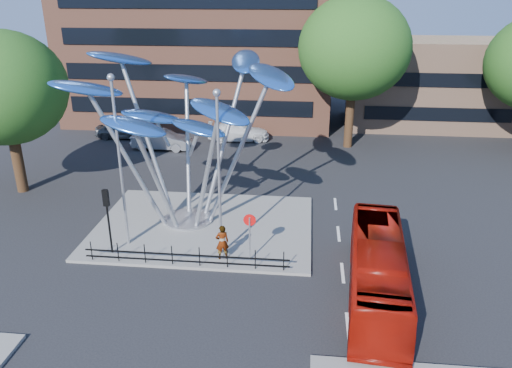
# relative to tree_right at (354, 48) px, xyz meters

# --- Properties ---
(ground) EXTENTS (120.00, 120.00, 0.00)m
(ground) POSITION_rel_tree_right_xyz_m (-8.00, -22.00, -8.04)
(ground) COLOR black
(ground) RESTS_ON ground
(traffic_island) EXTENTS (12.00, 9.00, 0.15)m
(traffic_island) POSITION_rel_tree_right_xyz_m (-9.00, -16.00, -7.96)
(traffic_island) COLOR slate
(traffic_island) RESTS_ON ground
(low_building_near) EXTENTS (15.00, 8.00, 8.00)m
(low_building_near) POSITION_rel_tree_right_xyz_m (8.00, 8.00, -4.04)
(low_building_near) COLOR tan
(low_building_near) RESTS_ON ground
(tree_right) EXTENTS (8.80, 8.80, 12.11)m
(tree_right) POSITION_rel_tree_right_xyz_m (0.00, 0.00, 0.00)
(tree_right) COLOR black
(tree_right) RESTS_ON ground
(tree_left) EXTENTS (7.60, 7.60, 10.32)m
(tree_left) POSITION_rel_tree_right_xyz_m (-22.00, -12.00, -1.24)
(tree_left) COLOR black
(tree_left) RESTS_ON ground
(leaf_sculpture) EXTENTS (12.72, 9.54, 9.51)m
(leaf_sculpture) POSITION_rel_tree_right_xyz_m (-10.07, -15.32, -1.16)
(leaf_sculpture) COLOR #9EA0A5
(leaf_sculpture) RESTS_ON traffic_island
(street_lamp_left) EXTENTS (0.36, 0.36, 8.80)m
(street_lamp_left) POSITION_rel_tree_right_xyz_m (-12.50, -18.50, -2.68)
(street_lamp_left) COLOR #9EA0A5
(street_lamp_left) RESTS_ON traffic_island
(street_lamp_right) EXTENTS (0.36, 0.36, 8.30)m
(street_lamp_right) POSITION_rel_tree_right_xyz_m (-7.50, -19.00, -2.94)
(street_lamp_right) COLOR #9EA0A5
(street_lamp_right) RESTS_ON traffic_island
(traffic_light_island) EXTENTS (0.28, 0.18, 3.42)m
(traffic_light_island) POSITION_rel_tree_right_xyz_m (-13.00, -19.50, -5.42)
(traffic_light_island) COLOR black
(traffic_light_island) RESTS_ON traffic_island
(no_entry_sign_island) EXTENTS (0.60, 0.10, 2.45)m
(no_entry_sign_island) POSITION_rel_tree_right_xyz_m (-6.00, -19.48, -6.22)
(no_entry_sign_island) COLOR #9EA0A5
(no_entry_sign_island) RESTS_ON traffic_island
(pedestrian_railing_front) EXTENTS (10.00, 0.06, 1.00)m
(pedestrian_railing_front) POSITION_rel_tree_right_xyz_m (-9.00, -20.30, -7.48)
(pedestrian_railing_front) COLOR black
(pedestrian_railing_front) RESTS_ON traffic_island
(red_bus) EXTENTS (3.04, 9.68, 2.65)m
(red_bus) POSITION_rel_tree_right_xyz_m (-0.20, -21.75, -6.71)
(red_bus) COLOR #951006
(red_bus) RESTS_ON ground
(pedestrian) EXTENTS (0.77, 0.64, 1.80)m
(pedestrian) POSITION_rel_tree_right_xyz_m (-7.35, -19.50, -6.99)
(pedestrian) COLOR gray
(pedestrian) RESTS_ON traffic_island
(parked_car_left) EXTENTS (4.34, 1.78, 1.47)m
(parked_car_left) POSITION_rel_tree_right_xyz_m (-19.80, 0.39, -7.30)
(parked_car_left) COLOR #45494D
(parked_car_left) RESTS_ON ground
(parked_car_mid) EXTENTS (4.99, 1.89, 1.62)m
(parked_car_mid) POSITION_rel_tree_right_xyz_m (-15.30, -2.33, -7.23)
(parked_car_mid) COLOR #97999E
(parked_car_mid) RESTS_ON ground
(parked_car_right) EXTENTS (5.53, 2.78, 1.54)m
(parked_car_right) POSITION_rel_tree_right_xyz_m (-9.37, 0.87, -7.27)
(parked_car_right) COLOR silver
(parked_car_right) RESTS_ON ground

